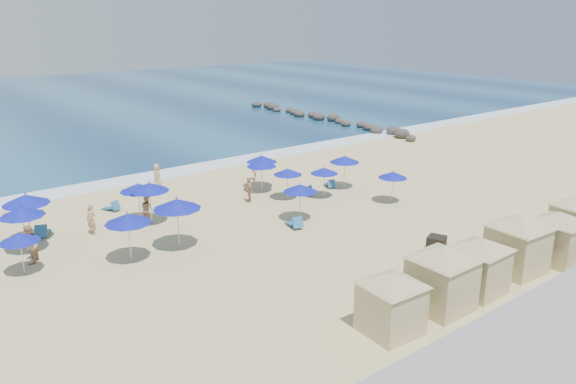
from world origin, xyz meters
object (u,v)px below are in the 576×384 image
object	(u,v)px
umbrella_1	(128,219)
umbrella_2	(22,212)
umbrella_8	(324,171)
umbrella_10	(345,159)
beachgoer_3	(254,170)
beachgoer_4	(157,175)
umbrella_12	(19,238)
beachgoer_1	(147,209)
cabana_1	(442,270)
umbrella_9	(261,163)
cabana_4	(558,231)
umbrella_11	(393,175)
beachgoer_0	(91,219)
cabana_3	(518,237)
umbrella_3	(177,204)
beachgoer_5	(29,245)
cabana_2	(480,258)
umbrella_6	(300,188)
trash_bin	(436,245)
cabana_0	(392,295)
umbrella_5	(138,187)
beachgoer_2	(249,190)
rock_jetty	(324,118)
umbrella_7	(288,172)
umbrella_13	(262,159)
umbrella_4	(149,187)

from	to	relation	value
umbrella_1	umbrella_2	bearing A→B (deg)	131.04
umbrella_8	umbrella_10	size ratio (longest dim) A/B	0.88
beachgoer_3	beachgoer_4	distance (m)	6.70
umbrella_10	beachgoer_4	bearing A→B (deg)	140.50
umbrella_12	beachgoer_1	xyz separation A→B (m)	(7.28, 2.85, -0.97)
cabana_1	umbrella_10	world-z (taller)	cabana_1
umbrella_9	cabana_4	bearing A→B (deg)	-75.22
umbrella_11	beachgoer_0	size ratio (longest dim) A/B	1.21
cabana_3	umbrella_3	size ratio (longest dim) A/B	1.73
umbrella_9	beachgoer_5	distance (m)	15.34
umbrella_10	beachgoer_0	bearing A→B (deg)	172.92
umbrella_8	cabana_2	bearing A→B (deg)	-104.26
cabana_4	cabana_2	bearing A→B (deg)	175.56
umbrella_6	beachgoer_5	world-z (taller)	umbrella_6
beachgoer_5	umbrella_9	bearing A→B (deg)	137.29
trash_bin	umbrella_6	world-z (taller)	umbrella_6
cabana_0	umbrella_11	xyz separation A→B (m)	(11.42, 10.23, 0.30)
umbrella_5	umbrella_11	distance (m)	15.26
umbrella_2	beachgoer_5	bearing A→B (deg)	-97.39
beachgoer_1	umbrella_1	bearing A→B (deg)	138.43
cabana_3	umbrella_8	xyz separation A→B (m)	(0.37, 13.59, 0.09)
umbrella_12	beachgoer_2	size ratio (longest dim) A/B	1.27
cabana_1	umbrella_6	size ratio (longest dim) A/B	2.10
rock_jetty	umbrella_7	bearing A→B (deg)	-136.12
cabana_1	beachgoer_0	xyz separation A→B (m)	(-8.17, 16.36, -0.82)
cabana_2	cabana_4	bearing A→B (deg)	-4.44
cabana_3	umbrella_5	world-z (taller)	cabana_3
beachgoer_0	beachgoer_4	size ratio (longest dim) A/B	1.06
cabana_0	umbrella_13	world-z (taller)	cabana_0
umbrella_4	umbrella_11	bearing A→B (deg)	-22.96
cabana_2	umbrella_13	xyz separation A→B (m)	(1.52, 17.80, 0.51)
umbrella_9	beachgoer_1	size ratio (longest dim) A/B	1.42
umbrella_11	umbrella_12	size ratio (longest dim) A/B	1.02
beachgoer_4	cabana_0	bearing A→B (deg)	-155.41
trash_bin	beachgoer_3	size ratio (longest dim) A/B	0.51
trash_bin	umbrella_13	xyz separation A→B (m)	(-0.50, 14.12, 1.64)
umbrella_9	beachgoer_0	bearing A→B (deg)	-176.74
umbrella_4	beachgoer_4	xyz separation A→B (m)	(3.41, 6.46, -1.35)
umbrella_5	umbrella_10	xyz separation A→B (m)	(13.61, -2.32, -0.01)
trash_bin	umbrella_5	distance (m)	16.35
umbrella_9	umbrella_13	size ratio (longest dim) A/B	0.95
beachgoer_0	cabana_2	bearing A→B (deg)	9.83
trash_bin	umbrella_2	bearing A→B (deg)	119.06
beachgoer_2	beachgoer_5	bearing A→B (deg)	-70.86
cabana_3	umbrella_11	xyz separation A→B (m)	(3.03, 10.22, 0.10)
umbrella_10	cabana_0	bearing A→B (deg)	-128.01
beachgoer_4	cabana_4	bearing A→B (deg)	-129.36
umbrella_3	beachgoer_3	bearing A→B (deg)	37.97
cabana_2	cabana_4	xyz separation A→B (m)	(5.63, -0.44, 0.02)
umbrella_8	umbrella_9	distance (m)	4.21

